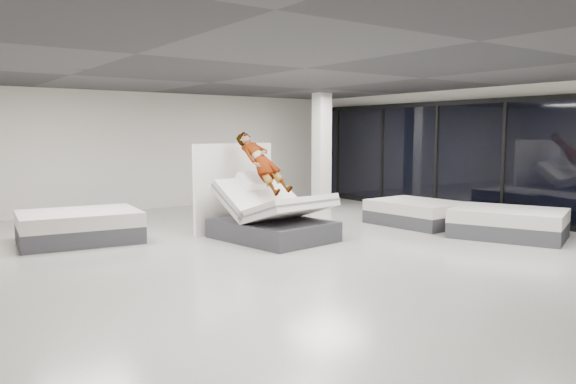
{
  "coord_description": "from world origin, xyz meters",
  "views": [
    {
      "loc": [
        -5.94,
        -7.82,
        2.09
      ],
      "look_at": [
        0.07,
        0.61,
        1.0
      ],
      "focal_mm": 35.0,
      "sensor_mm": 36.0,
      "label": 1
    }
  ],
  "objects_px": {
    "hero_bed": "(273,218)",
    "column": "(322,151)",
    "remote": "(282,183)",
    "divider_panel": "(234,187)",
    "flat_bed_left_far": "(79,227)",
    "flat_bed_right_far": "(417,213)",
    "person": "(262,173)",
    "flat_bed_right_near": "(508,223)"
  },
  "relations": [
    {
      "from": "divider_panel",
      "to": "flat_bed_right_far",
      "type": "xyz_separation_m",
      "value": [
        3.78,
        -1.76,
        -0.66
      ]
    },
    {
      "from": "hero_bed",
      "to": "flat_bed_right_near",
      "type": "relative_size",
      "value": 0.95
    },
    {
      "from": "divider_panel",
      "to": "hero_bed",
      "type": "bearing_deg",
      "value": -95.15
    },
    {
      "from": "divider_panel",
      "to": "flat_bed_right_near",
      "type": "xyz_separation_m",
      "value": [
        4.09,
        -3.89,
        -0.65
      ]
    },
    {
      "from": "flat_bed_right_far",
      "to": "divider_panel",
      "type": "bearing_deg",
      "value": 155.06
    },
    {
      "from": "remote",
      "to": "divider_panel",
      "type": "height_order",
      "value": "divider_panel"
    },
    {
      "from": "column",
      "to": "hero_bed",
      "type": "bearing_deg",
      "value": -139.67
    },
    {
      "from": "person",
      "to": "divider_panel",
      "type": "height_order",
      "value": "person"
    },
    {
      "from": "flat_bed_left_far",
      "to": "column",
      "type": "height_order",
      "value": "column"
    },
    {
      "from": "divider_panel",
      "to": "flat_bed_right_near",
      "type": "distance_m",
      "value": 5.69
    },
    {
      "from": "flat_bed_left_far",
      "to": "flat_bed_right_near",
      "type": "bearing_deg",
      "value": -32.11
    },
    {
      "from": "flat_bed_right_far",
      "to": "column",
      "type": "relative_size",
      "value": 0.65
    },
    {
      "from": "remote",
      "to": "divider_panel",
      "type": "relative_size",
      "value": 0.07
    },
    {
      "from": "person",
      "to": "column",
      "type": "distance_m",
      "value": 4.92
    },
    {
      "from": "remote",
      "to": "flat_bed_right_far",
      "type": "relative_size",
      "value": 0.07
    },
    {
      "from": "divider_panel",
      "to": "column",
      "type": "distance_m",
      "value": 4.44
    },
    {
      "from": "hero_bed",
      "to": "remote",
      "type": "xyz_separation_m",
      "value": [
        0.22,
        -0.01,
        0.68
      ]
    },
    {
      "from": "flat_bed_left_far",
      "to": "column",
      "type": "xyz_separation_m",
      "value": [
        7.03,
        1.32,
        1.3
      ]
    },
    {
      "from": "person",
      "to": "flat_bed_right_near",
      "type": "relative_size",
      "value": 0.65
    },
    {
      "from": "flat_bed_right_far",
      "to": "flat_bed_left_far",
      "type": "bearing_deg",
      "value": 160.97
    },
    {
      "from": "person",
      "to": "flat_bed_left_far",
      "type": "bearing_deg",
      "value": 143.86
    },
    {
      "from": "flat_bed_right_near",
      "to": "column",
      "type": "xyz_separation_m",
      "value": [
        -0.14,
        5.82,
        1.31
      ]
    },
    {
      "from": "column",
      "to": "divider_panel",
      "type": "bearing_deg",
      "value": -154.03
    },
    {
      "from": "person",
      "to": "flat_bed_left_far",
      "type": "xyz_separation_m",
      "value": [
        -3.12,
        1.66,
        -1.0
      ]
    },
    {
      "from": "flat_bed_right_far",
      "to": "flat_bed_left_far",
      "type": "height_order",
      "value": "flat_bed_left_far"
    },
    {
      "from": "person",
      "to": "divider_panel",
      "type": "relative_size",
      "value": 0.8
    },
    {
      "from": "hero_bed",
      "to": "divider_panel",
      "type": "relative_size",
      "value": 1.17
    },
    {
      "from": "column",
      "to": "flat_bed_right_near",
      "type": "bearing_deg",
      "value": -88.58
    },
    {
      "from": "flat_bed_left_far",
      "to": "person",
      "type": "bearing_deg",
      "value": -28.04
    },
    {
      "from": "person",
      "to": "flat_bed_right_near",
      "type": "xyz_separation_m",
      "value": [
        4.06,
        -2.84,
        -1.01
      ]
    },
    {
      "from": "divider_panel",
      "to": "flat_bed_right_near",
      "type": "bearing_deg",
      "value": -52.18
    },
    {
      "from": "remote",
      "to": "flat_bed_right_far",
      "type": "xyz_separation_m",
      "value": [
        3.48,
        -0.39,
        -0.83
      ]
    },
    {
      "from": "flat_bed_right_far",
      "to": "flat_bed_right_near",
      "type": "height_order",
      "value": "flat_bed_right_near"
    },
    {
      "from": "divider_panel",
      "to": "remote",
      "type": "bearing_deg",
      "value": -86.01
    },
    {
      "from": "flat_bed_right_near",
      "to": "column",
      "type": "bearing_deg",
      "value": 91.42
    },
    {
      "from": "person",
      "to": "column",
      "type": "height_order",
      "value": "column"
    },
    {
      "from": "divider_panel",
      "to": "column",
      "type": "xyz_separation_m",
      "value": [
        3.95,
        1.92,
        0.66
      ]
    },
    {
      "from": "hero_bed",
      "to": "column",
      "type": "relative_size",
      "value": 0.75
    },
    {
      "from": "divider_panel",
      "to": "column",
      "type": "relative_size",
      "value": 0.64
    },
    {
      "from": "divider_panel",
      "to": "column",
      "type": "bearing_deg",
      "value": 17.37
    },
    {
      "from": "column",
      "to": "remote",
      "type": "bearing_deg",
      "value": -137.9
    },
    {
      "from": "flat_bed_right_near",
      "to": "flat_bed_left_far",
      "type": "xyz_separation_m",
      "value": [
        -7.17,
        4.5,
        0.01
      ]
    }
  ]
}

